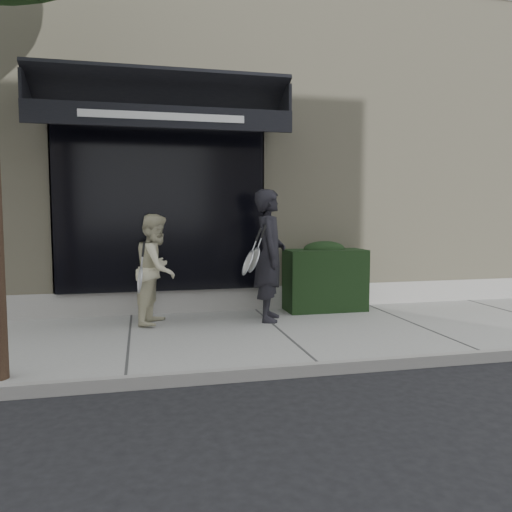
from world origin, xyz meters
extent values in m
plane|color=black|center=(0.00, 0.00, 0.00)|extent=(80.00, 80.00, 0.00)
cube|color=gray|center=(0.00, 0.00, 0.06)|extent=(20.00, 3.00, 0.12)
cube|color=gray|center=(0.00, -1.55, 0.07)|extent=(20.00, 0.10, 0.14)
cube|color=tan|center=(0.00, 5.00, 2.75)|extent=(14.00, 7.00, 5.50)
cube|color=gray|center=(0.00, 1.70, 0.25)|extent=(14.02, 0.42, 0.50)
cube|color=black|center=(-1.50, 1.55, 1.80)|extent=(3.20, 0.30, 2.60)
cube|color=gray|center=(-3.10, 1.70, 1.80)|extent=(0.08, 0.40, 2.60)
cube|color=gray|center=(0.10, 1.70, 1.80)|extent=(0.08, 0.40, 2.60)
cube|color=gray|center=(-1.50, 1.70, 3.14)|extent=(3.36, 0.40, 0.12)
cube|color=black|center=(-1.50, 1.00, 3.40)|extent=(3.60, 1.03, 0.55)
cube|color=black|center=(-1.50, 0.50, 3.01)|extent=(3.60, 0.05, 0.30)
cube|color=white|center=(-1.50, 0.47, 3.01)|extent=(2.20, 0.01, 0.10)
cube|color=black|center=(-3.28, 1.00, 3.32)|extent=(0.04, 1.00, 0.45)
cube|color=black|center=(0.28, 1.00, 3.32)|extent=(0.04, 1.00, 0.45)
cube|color=black|center=(1.10, 1.25, 0.62)|extent=(1.30, 0.70, 1.00)
ellipsoid|color=black|center=(1.10, 1.25, 1.12)|extent=(0.71, 0.38, 0.27)
imported|color=black|center=(0.02, 0.67, 1.09)|extent=(0.64, 0.81, 1.94)
torus|color=silver|center=(-0.30, 0.34, 1.06)|extent=(0.17, 0.32, 0.29)
cylinder|color=silver|center=(-0.30, 0.34, 1.06)|extent=(0.13, 0.28, 0.25)
cylinder|color=silver|center=(-0.30, 0.34, 1.06)|extent=(0.18, 0.04, 0.08)
cylinder|color=black|center=(-0.30, 0.34, 1.06)|extent=(0.20, 0.06, 0.10)
torus|color=silver|center=(-0.39, 0.30, 1.03)|extent=(0.14, 0.31, 0.29)
cylinder|color=silver|center=(-0.39, 0.30, 1.03)|extent=(0.11, 0.27, 0.25)
cylinder|color=silver|center=(-0.39, 0.30, 1.03)|extent=(0.18, 0.02, 0.09)
cylinder|color=black|center=(-0.39, 0.30, 1.03)|extent=(0.20, 0.04, 0.10)
imported|color=beige|center=(-1.62, 0.83, 0.91)|extent=(0.81, 0.92, 1.59)
torus|color=silver|center=(-1.85, 0.49, 0.81)|extent=(0.10, 0.31, 0.30)
cylinder|color=silver|center=(-1.85, 0.49, 0.81)|extent=(0.07, 0.27, 0.27)
cylinder|color=silver|center=(-1.85, 0.49, 0.81)|extent=(0.18, 0.04, 0.04)
cylinder|color=black|center=(-1.85, 0.49, 0.81)|extent=(0.20, 0.06, 0.06)
camera|label=1|loc=(-1.82, -6.44, 1.72)|focal=35.00mm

